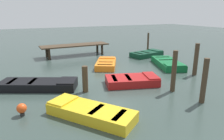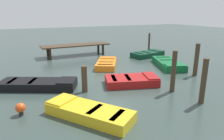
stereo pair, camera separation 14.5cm
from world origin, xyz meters
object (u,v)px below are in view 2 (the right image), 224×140
(mooring_piling_far_right, at_px, (84,79))
(mooring_piling_center, at_px, (174,72))
(dock_segment, at_px, (76,46))
(mooring_piling_near_right, at_px, (149,43))
(rowboat_green, at_px, (168,63))
(mooring_piling_mid_right, at_px, (196,60))
(mooring_piling_near_left, at_px, (204,81))
(rowboat_dark_green, at_px, (148,54))
(rowboat_yellow, at_px, (88,112))
(rowboat_orange, at_px, (106,64))
(rowboat_black, at_px, (39,84))
(rowboat_red, at_px, (132,80))
(marker_buoy, at_px, (21,108))

(mooring_piling_far_right, bearing_deg, mooring_piling_center, -24.44)
(dock_segment, distance_m, mooring_piling_near_right, 6.77)
(rowboat_green, xyz_separation_m, mooring_piling_mid_right, (0.10, -2.31, 0.74))
(mooring_piling_mid_right, relative_size, mooring_piling_near_right, 1.07)
(mooring_piling_near_left, xyz_separation_m, mooring_piling_center, (-0.23, 1.54, 0.04))
(rowboat_dark_green, height_order, rowboat_yellow, same)
(rowboat_yellow, bearing_deg, rowboat_orange, -65.01)
(rowboat_black, relative_size, rowboat_green, 1.07)
(mooring_piling_mid_right, relative_size, mooring_piling_center, 0.97)
(mooring_piling_near_right, bearing_deg, rowboat_red, -130.26)
(rowboat_black, relative_size, mooring_piling_far_right, 3.05)
(rowboat_orange, distance_m, mooring_piling_far_right, 4.71)
(rowboat_yellow, bearing_deg, rowboat_black, -17.57)
(mooring_piling_mid_right, xyz_separation_m, marker_buoy, (-9.67, -0.96, -0.67))
(mooring_piling_center, bearing_deg, rowboat_orange, 100.60)
(rowboat_dark_green, bearing_deg, mooring_piling_mid_right, -105.22)
(rowboat_red, distance_m, mooring_piling_near_right, 9.28)
(rowboat_black, relative_size, rowboat_yellow, 1.17)
(rowboat_red, xyz_separation_m, mooring_piling_near_right, (5.98, 7.06, 0.68))
(rowboat_yellow, bearing_deg, dock_segment, -49.46)
(rowboat_orange, bearing_deg, dock_segment, 39.45)
(rowboat_yellow, relative_size, rowboat_orange, 1.13)
(rowboat_dark_green, relative_size, rowboat_orange, 1.02)
(rowboat_black, distance_m, marker_buoy, 2.79)
(rowboat_yellow, xyz_separation_m, rowboat_orange, (3.42, 6.21, 0.00))
(rowboat_orange, xyz_separation_m, marker_buoy, (-5.63, -5.00, 0.07))
(mooring_piling_near_left, xyz_separation_m, marker_buoy, (-6.89, 2.04, -0.67))
(rowboat_red, bearing_deg, rowboat_yellow, -126.26)
(mooring_piling_mid_right, xyz_separation_m, mooring_piling_near_right, (1.72, 7.27, -0.06))
(rowboat_red, xyz_separation_m, mooring_piling_mid_right, (4.26, -0.21, 0.74))
(mooring_piling_near_right, bearing_deg, dock_segment, 167.84)
(mooring_piling_near_left, relative_size, mooring_piling_mid_right, 1.00)
(rowboat_yellow, bearing_deg, marker_buoy, 25.24)
(rowboat_dark_green, xyz_separation_m, rowboat_black, (-9.24, -3.99, -0.00))
(dock_segment, xyz_separation_m, rowboat_green, (4.80, -6.39, -0.62))
(mooring_piling_near_left, height_order, mooring_piling_near_right, mooring_piling_near_left)
(rowboat_yellow, relative_size, rowboat_red, 1.11)
(rowboat_dark_green, height_order, mooring_piling_mid_right, mooring_piling_mid_right)
(rowboat_green, distance_m, marker_buoy, 10.12)
(rowboat_yellow, relative_size, rowboat_green, 0.91)
(rowboat_black, xyz_separation_m, rowboat_orange, (4.71, 2.37, 0.00))
(dock_segment, height_order, rowboat_yellow, dock_segment)
(rowboat_red, bearing_deg, mooring_piling_near_right, 66.87)
(rowboat_dark_green, bearing_deg, dock_segment, 140.26)
(dock_segment, height_order, mooring_piling_mid_right, mooring_piling_mid_right)
(dock_segment, distance_m, mooring_piling_center, 10.34)
(rowboat_yellow, relative_size, mooring_piling_far_right, 2.59)
(rowboat_yellow, relative_size, mooring_piling_near_right, 1.83)
(rowboat_orange, relative_size, marker_buoy, 6.06)
(rowboat_black, height_order, mooring_piling_center, mooring_piling_center)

